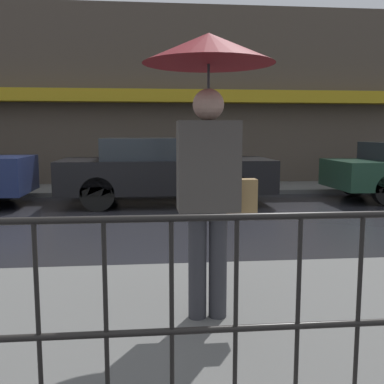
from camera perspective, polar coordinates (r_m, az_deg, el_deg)
The scene contains 7 objects.
ground_plane at distance 8.23m, azimuth -11.64°, elevation -3.64°, with size 80.00×80.00×0.00m, color black.
sidewalk_near at distance 3.82m, azimuth -19.04°, elevation -16.32°, with size 28.00×3.02×0.11m.
sidewalk_far at distance 12.29m, azimuth -9.69°, elevation 0.33°, with size 28.00×1.99×0.11m.
lane_marking at distance 8.23m, azimuth -11.64°, elevation -3.61°, with size 25.20×0.12×0.01m.
building_storefront at distance 13.35m, azimuth -9.61°, elevation 11.82°, with size 28.00×0.85×5.19m.
pedestrian at distance 3.44m, azimuth 2.20°, elevation 10.93°, with size 0.99×0.99×2.19m.
car_black at distance 9.99m, azimuth -3.51°, elevation 2.88°, with size 4.60×1.93×1.46m.
Camera 1 is at (0.86, -8.04, 1.57)m, focal length 42.00 mm.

